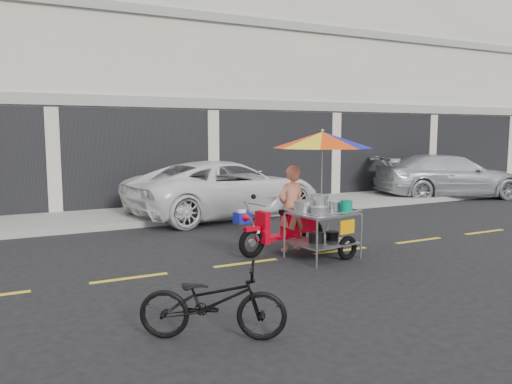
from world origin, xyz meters
name	(u,v)px	position (x,y,z in m)	size (l,w,h in m)	color
ground	(340,251)	(0.00, 0.00, 0.00)	(90.00, 90.00, 0.00)	black
sidewalk	(226,208)	(0.00, 5.50, 0.07)	(45.00, 3.00, 0.15)	gray
shophouse_block	(240,81)	(2.82, 10.59, 4.24)	(36.00, 8.11, 10.40)	beige
centerline	(340,251)	(0.00, 0.00, 0.00)	(42.00, 0.10, 0.01)	gold
white_pickup	(226,188)	(-0.35, 4.70, 0.75)	(2.48, 5.37, 1.49)	white
silver_pickup	(449,176)	(8.02, 4.70, 0.74)	(2.08, 5.11, 1.48)	#BABEC2
near_bicycle	(213,301)	(-3.69, -2.70, 0.42)	(0.56, 1.62, 0.85)	black
food_vendor_rig	(310,176)	(-0.69, 0.01, 1.45)	(2.50, 2.02, 2.32)	black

